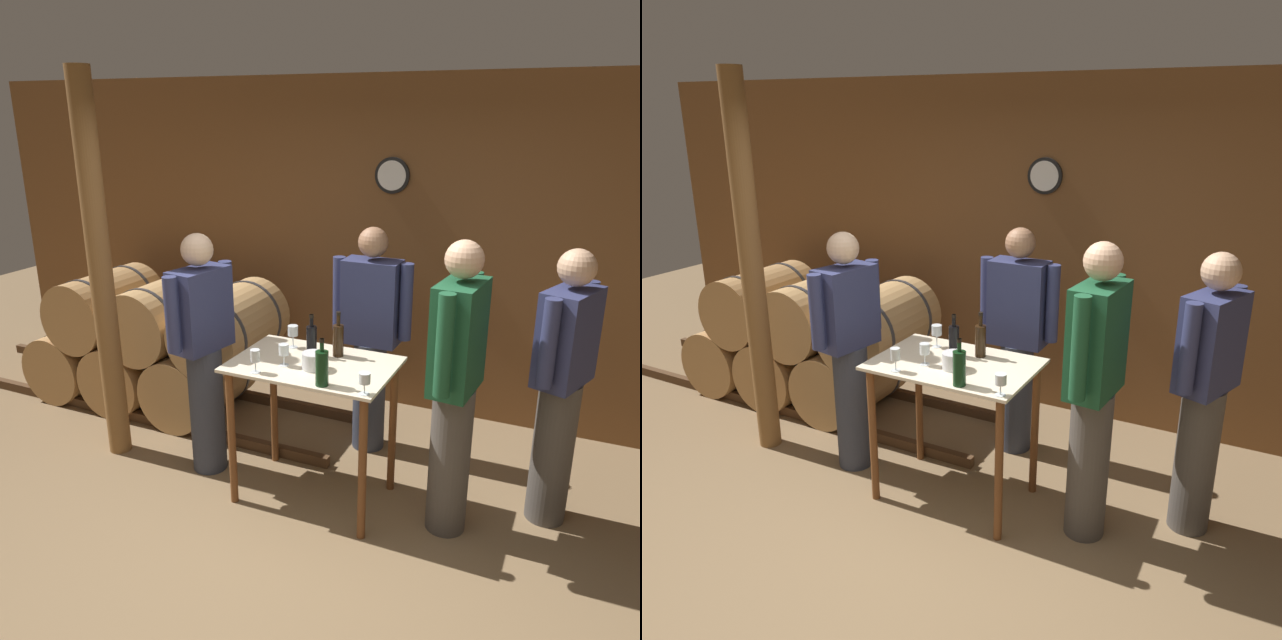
# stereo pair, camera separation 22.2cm
# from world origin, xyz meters

# --- Properties ---
(ground_plane) EXTENTS (14.00, 14.00, 0.00)m
(ground_plane) POSITION_xyz_m (0.00, 0.00, 0.00)
(ground_plane) COLOR brown
(back_wall) EXTENTS (8.40, 0.08, 2.70)m
(back_wall) POSITION_xyz_m (-0.00, 2.43, 1.35)
(back_wall) COLOR brown
(back_wall) RESTS_ON ground_plane
(barrel_rack) EXTENTS (3.89, 0.89, 1.12)m
(barrel_rack) POSITION_xyz_m (-1.97, 1.56, 0.54)
(barrel_rack) COLOR #4C331E
(barrel_rack) RESTS_ON ground_plane
(tasting_table) EXTENTS (1.00, 0.68, 0.95)m
(tasting_table) POSITION_xyz_m (-0.13, 0.86, 0.74)
(tasting_table) COLOR beige
(tasting_table) RESTS_ON ground_plane
(wooden_post) EXTENTS (0.16, 0.16, 2.70)m
(wooden_post) POSITION_xyz_m (-1.71, 0.79, 1.35)
(wooden_post) COLOR brown
(wooden_post) RESTS_ON ground_plane
(wine_bottle_far_left) EXTENTS (0.07, 0.07, 0.28)m
(wine_bottle_far_left) POSITION_xyz_m (-0.19, 0.96, 1.05)
(wine_bottle_far_left) COLOR black
(wine_bottle_far_left) RESTS_ON tasting_table
(wine_bottle_left) EXTENTS (0.07, 0.07, 0.29)m
(wine_bottle_left) POSITION_xyz_m (-0.04, 1.03, 1.06)
(wine_bottle_left) COLOR black
(wine_bottle_left) RESTS_ON tasting_table
(wine_bottle_center) EXTENTS (0.08, 0.08, 0.28)m
(wine_bottle_center) POSITION_xyz_m (0.05, 0.58, 1.05)
(wine_bottle_center) COLOR black
(wine_bottle_center) RESTS_ON tasting_table
(wine_glass_near_left) EXTENTS (0.06, 0.06, 0.14)m
(wine_glass_near_left) POSITION_xyz_m (-0.38, 0.59, 1.05)
(wine_glass_near_left) COLOR silver
(wine_glass_near_left) RESTS_ON tasting_table
(wine_glass_near_center) EXTENTS (0.07, 0.07, 0.15)m
(wine_glass_near_center) POSITION_xyz_m (-0.37, 1.05, 1.06)
(wine_glass_near_center) COLOR silver
(wine_glass_near_center) RESTS_ON tasting_table
(wine_glass_near_right) EXTENTS (0.06, 0.06, 0.14)m
(wine_glass_near_right) POSITION_xyz_m (-0.28, 0.75, 1.04)
(wine_glass_near_right) COLOR silver
(wine_glass_near_right) RESTS_ON tasting_table
(wine_glass_far_side) EXTENTS (0.07, 0.07, 0.13)m
(wine_glass_far_side) POSITION_xyz_m (0.31, 0.57, 1.04)
(wine_glass_far_side) COLOR silver
(wine_glass_far_side) RESTS_ON tasting_table
(ice_bucket) EXTENTS (0.14, 0.14, 0.10)m
(ice_bucket) POSITION_xyz_m (-0.09, 0.78, 1.00)
(ice_bucket) COLOR silver
(ice_bucket) RESTS_ON tasting_table
(person_host) EXTENTS (0.59, 0.24, 1.67)m
(person_host) POSITION_xyz_m (-0.03, 1.62, 0.89)
(person_host) COLOR #333847
(person_host) RESTS_ON ground_plane
(person_visitor_with_scarf) EXTENTS (0.34, 0.56, 1.71)m
(person_visitor_with_scarf) POSITION_xyz_m (1.29, 1.24, 0.91)
(person_visitor_with_scarf) COLOR #4C4742
(person_visitor_with_scarf) RESTS_ON ground_plane
(person_visitor_bearded) EXTENTS (0.25, 0.59, 1.78)m
(person_visitor_bearded) POSITION_xyz_m (0.74, 0.89, 0.95)
(person_visitor_bearded) COLOR #4C4742
(person_visitor_bearded) RESTS_ON ground_plane
(person_visitor_near_door) EXTENTS (0.29, 0.58, 1.69)m
(person_visitor_near_door) POSITION_xyz_m (-0.95, 0.86, 0.89)
(person_visitor_near_door) COLOR #333847
(person_visitor_near_door) RESTS_ON ground_plane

